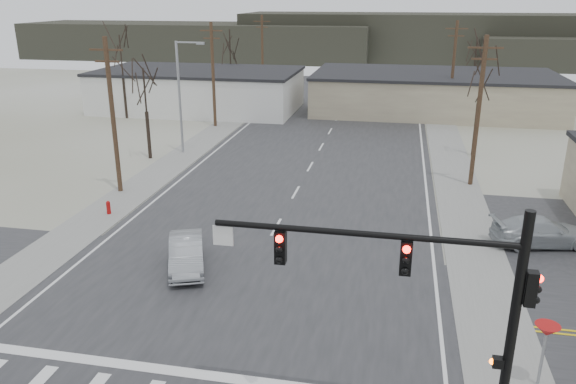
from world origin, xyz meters
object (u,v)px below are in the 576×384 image
car_far_a (370,93)px  traffic_signal_mast (444,291)px  car_far_b (353,94)px  car_parked_silver (541,232)px  sedan_crossing (186,253)px  fire_hydrant (108,207)px

car_far_a → traffic_signal_mast: bearing=95.1°
car_far_a → car_far_b: (-1.99, -0.96, -0.09)m
traffic_signal_mast → car_parked_silver: 16.32m
car_far_a → car_far_b: size_ratio=1.34×
traffic_signal_mast → car_far_a: bearing=95.3°
car_parked_silver → car_far_a: bearing=2.4°
traffic_signal_mast → car_parked_silver: (6.13, 14.61, -3.90)m
sedan_crossing → car_parked_silver: size_ratio=0.88×
traffic_signal_mast → car_parked_silver: traffic_signal_mast is taller
fire_hydrant → car_far_b: size_ratio=0.23×
fire_hydrant → car_far_a: 44.48m
fire_hydrant → car_parked_silver: car_parked_silver is taller
fire_hydrant → sedan_crossing: size_ratio=0.19×
car_far_b → car_parked_silver: bearing=-60.8°
car_far_a → car_far_b: bearing=25.6°
sedan_crossing → car_far_a: 48.60m
car_parked_silver → fire_hydrant: bearing=78.3°
traffic_signal_mast → car_far_a: size_ratio=1.76×
fire_hydrant → car_far_a: bearing=73.2°
car_far_a → car_parked_silver: bearing=104.9°
sedan_crossing → car_parked_silver: bearing=-1.4°
car_far_a → car_parked_silver: car_far_a is taller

